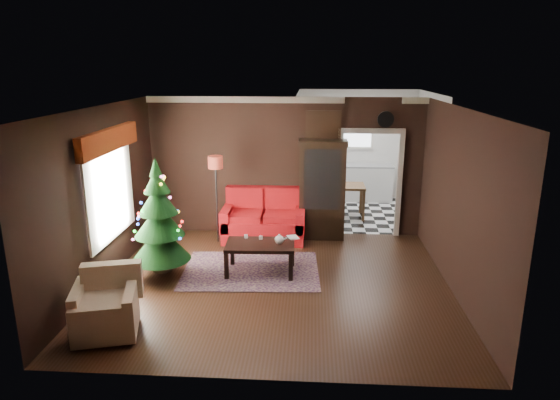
# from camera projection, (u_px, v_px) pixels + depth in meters

# --- Properties ---
(floor) EXTENTS (5.50, 5.50, 0.00)m
(floor) POSITION_uv_depth(u_px,v_px,m) (276.00, 284.00, 7.90)
(floor) COLOR black
(floor) RESTS_ON ground
(ceiling) EXTENTS (5.50, 5.50, 0.00)m
(ceiling) POSITION_uv_depth(u_px,v_px,m) (276.00, 108.00, 7.15)
(ceiling) COLOR white
(ceiling) RESTS_ON ground
(wall_back) EXTENTS (5.50, 0.00, 5.50)m
(wall_back) POSITION_uv_depth(u_px,v_px,m) (285.00, 167.00, 9.93)
(wall_back) COLOR black
(wall_back) RESTS_ON ground
(wall_front) EXTENTS (5.50, 0.00, 5.50)m
(wall_front) POSITION_uv_depth(u_px,v_px,m) (259.00, 264.00, 5.12)
(wall_front) COLOR black
(wall_front) RESTS_ON ground
(wall_left) EXTENTS (0.00, 5.50, 5.50)m
(wall_left) POSITION_uv_depth(u_px,v_px,m) (102.00, 197.00, 7.70)
(wall_left) COLOR black
(wall_left) RESTS_ON ground
(wall_right) EXTENTS (0.00, 5.50, 5.50)m
(wall_right) POSITION_uv_depth(u_px,v_px,m) (459.00, 203.00, 7.35)
(wall_right) COLOR black
(wall_right) RESTS_ON ground
(doorway) EXTENTS (1.10, 0.10, 2.10)m
(doorway) POSITION_uv_depth(u_px,v_px,m) (369.00, 185.00, 9.91)
(doorway) COLOR silver
(doorway) RESTS_ON ground
(left_window) EXTENTS (0.05, 1.60, 1.40)m
(left_window) POSITION_uv_depth(u_px,v_px,m) (109.00, 191.00, 7.87)
(left_window) COLOR white
(left_window) RESTS_ON wall_left
(valance) EXTENTS (0.12, 2.10, 0.35)m
(valance) POSITION_uv_depth(u_px,v_px,m) (109.00, 140.00, 7.65)
(valance) COLOR maroon
(valance) RESTS_ON wall_left
(kitchen_floor) EXTENTS (3.00, 3.00, 0.00)m
(kitchen_floor) POSITION_uv_depth(u_px,v_px,m) (360.00, 213.00, 11.64)
(kitchen_floor) COLOR white
(kitchen_floor) RESTS_ON ground
(kitchen_window) EXTENTS (0.70, 0.06, 0.70)m
(kitchen_window) POSITION_uv_depth(u_px,v_px,m) (358.00, 133.00, 12.58)
(kitchen_window) COLOR white
(kitchen_window) RESTS_ON ground
(rug) EXTENTS (2.37, 1.78, 0.01)m
(rug) POSITION_uv_depth(u_px,v_px,m) (251.00, 270.00, 8.39)
(rug) COLOR #4A3546
(rug) RESTS_ON ground
(loveseat) EXTENTS (1.70, 0.90, 1.00)m
(loveseat) POSITION_uv_depth(u_px,v_px,m) (264.00, 216.00, 9.76)
(loveseat) COLOR maroon
(loveseat) RESTS_ON ground
(curio_cabinet) EXTENTS (0.90, 0.45, 1.90)m
(curio_cabinet) POSITION_uv_depth(u_px,v_px,m) (322.00, 192.00, 9.78)
(curio_cabinet) COLOR black
(curio_cabinet) RESTS_ON ground
(floor_lamp) EXTENTS (0.39, 0.39, 1.79)m
(floor_lamp) POSITION_uv_depth(u_px,v_px,m) (217.00, 202.00, 9.54)
(floor_lamp) COLOR #252323
(floor_lamp) RESTS_ON ground
(christmas_tree) EXTENTS (1.15, 1.15, 1.82)m
(christmas_tree) POSITION_uv_depth(u_px,v_px,m) (159.00, 217.00, 7.83)
(christmas_tree) COLOR #133713
(christmas_tree) RESTS_ON ground
(armchair) EXTENTS (1.00, 1.00, 0.84)m
(armchair) POSITION_uv_depth(u_px,v_px,m) (105.00, 302.00, 6.30)
(armchair) COLOR tan
(armchair) RESTS_ON ground
(coffee_table) EXTENTS (1.17, 0.73, 0.51)m
(coffee_table) POSITION_uv_depth(u_px,v_px,m) (260.00, 258.00, 8.25)
(coffee_table) COLOR black
(coffee_table) RESTS_ON rug
(teapot) EXTENTS (0.19, 0.19, 0.16)m
(teapot) POSITION_uv_depth(u_px,v_px,m) (279.00, 239.00, 8.13)
(teapot) COLOR white
(teapot) RESTS_ON coffee_table
(cup_a) EXTENTS (0.08, 0.08, 0.06)m
(cup_a) POSITION_uv_depth(u_px,v_px,m) (246.00, 236.00, 8.43)
(cup_a) COLOR white
(cup_a) RESTS_ON coffee_table
(cup_b) EXTENTS (0.07, 0.07, 0.06)m
(cup_b) POSITION_uv_depth(u_px,v_px,m) (261.00, 238.00, 8.37)
(cup_b) COLOR silver
(cup_b) RESTS_ON coffee_table
(book) EXTENTS (0.16, 0.07, 0.23)m
(book) POSITION_uv_depth(u_px,v_px,m) (288.00, 232.00, 8.38)
(book) COLOR tan
(book) RESTS_ON coffee_table
(wall_clock) EXTENTS (0.32, 0.32, 0.06)m
(wall_clock) POSITION_uv_depth(u_px,v_px,m) (386.00, 119.00, 9.49)
(wall_clock) COLOR white
(wall_clock) RESTS_ON wall_back
(painting) EXTENTS (0.62, 0.05, 0.52)m
(painting) POSITION_uv_depth(u_px,v_px,m) (323.00, 125.00, 9.61)
(painting) COLOR #AA6D4A
(painting) RESTS_ON wall_back
(kitchen_counter) EXTENTS (1.80, 0.60, 0.90)m
(kitchen_counter) POSITION_uv_depth(u_px,v_px,m) (356.00, 183.00, 12.67)
(kitchen_counter) COLOR silver
(kitchen_counter) RESTS_ON ground
(kitchen_table) EXTENTS (0.70, 0.70, 0.75)m
(kitchen_table) POSITION_uv_depth(u_px,v_px,m) (349.00, 201.00, 11.27)
(kitchen_table) COLOR brown
(kitchen_table) RESTS_ON ground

